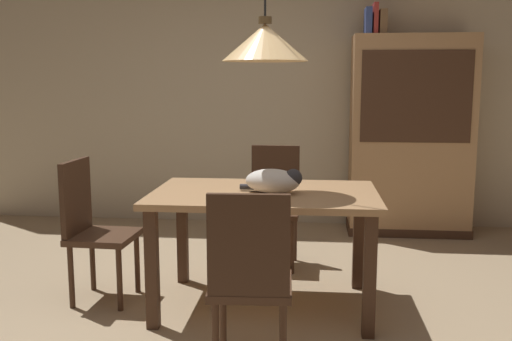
{
  "coord_description": "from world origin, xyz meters",
  "views": [
    {
      "loc": [
        0.41,
        -3.07,
        1.43
      ],
      "look_at": [
        0.05,
        0.59,
        0.85
      ],
      "focal_mm": 39.75,
      "sensor_mm": 36.0,
      "label": 1
    }
  ],
  "objects_px": {
    "dining_table": "(265,207)",
    "chair_left_side": "(92,224)",
    "cat_sleeping": "(274,181)",
    "pendant_lamp": "(265,42)",
    "book_red_tall": "(375,19)",
    "hutch_bookcase": "(410,140)",
    "chair_far_back": "(274,200)",
    "book_blue_wide": "(368,21)",
    "book_brown_thick": "(382,22)",
    "chair_near_front": "(250,275)"
  },
  "relations": [
    {
      "from": "chair_left_side",
      "to": "book_red_tall",
      "type": "distance_m",
      "value": 3.13
    },
    {
      "from": "hutch_bookcase",
      "to": "dining_table",
      "type": "bearing_deg",
      "value": -122.03
    },
    {
      "from": "chair_near_front",
      "to": "chair_far_back",
      "type": "xyz_separation_m",
      "value": [
        -0.0,
        1.76,
        0.0
      ]
    },
    {
      "from": "book_red_tall",
      "to": "cat_sleeping",
      "type": "bearing_deg",
      "value": -111.61
    },
    {
      "from": "chair_far_back",
      "to": "book_brown_thick",
      "type": "relative_size",
      "value": 3.88
    },
    {
      "from": "chair_far_back",
      "to": "pendant_lamp",
      "type": "relative_size",
      "value": 0.72
    },
    {
      "from": "chair_near_front",
      "to": "hutch_bookcase",
      "type": "xyz_separation_m",
      "value": [
        1.2,
        2.81,
        0.38
      ]
    },
    {
      "from": "cat_sleeping",
      "to": "book_red_tall",
      "type": "bearing_deg",
      "value": 68.39
    },
    {
      "from": "pendant_lamp",
      "to": "book_red_tall",
      "type": "bearing_deg",
      "value": 66.29
    },
    {
      "from": "book_red_tall",
      "to": "chair_near_front",
      "type": "bearing_deg",
      "value": -106.73
    },
    {
      "from": "chair_near_front",
      "to": "book_red_tall",
      "type": "bearing_deg",
      "value": 73.27
    },
    {
      "from": "dining_table",
      "to": "chair_far_back",
      "type": "height_order",
      "value": "chair_far_back"
    },
    {
      "from": "pendant_lamp",
      "to": "book_blue_wide",
      "type": "bearing_deg",
      "value": 67.88
    },
    {
      "from": "hutch_bookcase",
      "to": "book_brown_thick",
      "type": "distance_m",
      "value": 1.11
    },
    {
      "from": "dining_table",
      "to": "hutch_bookcase",
      "type": "height_order",
      "value": "hutch_bookcase"
    },
    {
      "from": "cat_sleeping",
      "to": "hutch_bookcase",
      "type": "xyz_separation_m",
      "value": [
        1.14,
        1.98,
        0.06
      ]
    },
    {
      "from": "dining_table",
      "to": "cat_sleeping",
      "type": "xyz_separation_m",
      "value": [
        0.06,
        -0.05,
        0.18
      ]
    },
    {
      "from": "hutch_bookcase",
      "to": "book_brown_thick",
      "type": "xyz_separation_m",
      "value": [
        -0.29,
        0.0,
        1.07
      ]
    },
    {
      "from": "dining_table",
      "to": "cat_sleeping",
      "type": "distance_m",
      "value": 0.2
    },
    {
      "from": "pendant_lamp",
      "to": "book_brown_thick",
      "type": "distance_m",
      "value": 2.16
    },
    {
      "from": "cat_sleeping",
      "to": "pendant_lamp",
      "type": "distance_m",
      "value": 0.84
    },
    {
      "from": "chair_near_front",
      "to": "hutch_bookcase",
      "type": "height_order",
      "value": "hutch_bookcase"
    },
    {
      "from": "dining_table",
      "to": "book_brown_thick",
      "type": "relative_size",
      "value": 5.83
    },
    {
      "from": "dining_table",
      "to": "book_brown_thick",
      "type": "bearing_deg",
      "value": 64.65
    },
    {
      "from": "chair_left_side",
      "to": "book_blue_wide",
      "type": "xyz_separation_m",
      "value": [
        1.91,
        1.93,
        1.46
      ]
    },
    {
      "from": "chair_near_front",
      "to": "chair_left_side",
      "type": "distance_m",
      "value": 1.43
    },
    {
      "from": "dining_table",
      "to": "chair_near_front",
      "type": "relative_size",
      "value": 1.51
    },
    {
      "from": "book_brown_thick",
      "to": "chair_far_back",
      "type": "bearing_deg",
      "value": -130.94
    },
    {
      "from": "dining_table",
      "to": "book_blue_wide",
      "type": "height_order",
      "value": "book_blue_wide"
    },
    {
      "from": "dining_table",
      "to": "chair_left_side",
      "type": "bearing_deg",
      "value": 179.83
    },
    {
      "from": "hutch_bookcase",
      "to": "cat_sleeping",
      "type": "bearing_deg",
      "value": -120.03
    },
    {
      "from": "cat_sleeping",
      "to": "hutch_bookcase",
      "type": "relative_size",
      "value": 0.21
    },
    {
      "from": "cat_sleeping",
      "to": "hutch_bookcase",
      "type": "height_order",
      "value": "hutch_bookcase"
    },
    {
      "from": "book_blue_wide",
      "to": "chair_left_side",
      "type": "bearing_deg",
      "value": -134.8
    },
    {
      "from": "dining_table",
      "to": "chair_near_front",
      "type": "distance_m",
      "value": 0.89
    },
    {
      "from": "cat_sleeping",
      "to": "book_blue_wide",
      "type": "relative_size",
      "value": 1.66
    },
    {
      "from": "chair_far_back",
      "to": "book_blue_wide",
      "type": "bearing_deg",
      "value": 53.36
    },
    {
      "from": "dining_table",
      "to": "chair_left_side",
      "type": "relative_size",
      "value": 1.51
    },
    {
      "from": "chair_left_side",
      "to": "hutch_bookcase",
      "type": "xyz_separation_m",
      "value": [
        2.33,
        1.92,
        0.38
      ]
    },
    {
      "from": "pendant_lamp",
      "to": "book_blue_wide",
      "type": "relative_size",
      "value": 5.42
    },
    {
      "from": "chair_left_side",
      "to": "pendant_lamp",
      "type": "distance_m",
      "value": 1.61
    },
    {
      "from": "chair_near_front",
      "to": "book_red_tall",
      "type": "distance_m",
      "value": 3.28
    },
    {
      "from": "dining_table",
      "to": "book_red_tall",
      "type": "bearing_deg",
      "value": 66.29
    },
    {
      "from": "book_red_tall",
      "to": "hutch_bookcase",
      "type": "bearing_deg",
      "value": -0.24
    },
    {
      "from": "chair_far_back",
      "to": "hutch_bookcase",
      "type": "distance_m",
      "value": 1.64
    },
    {
      "from": "dining_table",
      "to": "chair_near_front",
      "type": "height_order",
      "value": "chair_near_front"
    },
    {
      "from": "chair_near_front",
      "to": "dining_table",
      "type": "bearing_deg",
      "value": 90.21
    },
    {
      "from": "book_blue_wide",
      "to": "book_red_tall",
      "type": "xyz_separation_m",
      "value": [
        0.06,
        0.0,
        0.02
      ]
    },
    {
      "from": "hutch_bookcase",
      "to": "chair_near_front",
      "type": "bearing_deg",
      "value": -113.2
    },
    {
      "from": "dining_table",
      "to": "book_red_tall",
      "type": "relative_size",
      "value": 5.0
    }
  ]
}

